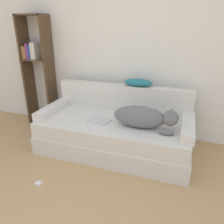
{
  "coord_description": "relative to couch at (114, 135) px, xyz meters",
  "views": [
    {
      "loc": [
        0.84,
        -0.84,
        1.59
      ],
      "look_at": [
        0.03,
        1.53,
        0.59
      ],
      "focal_mm": 35.0,
      "sensor_mm": 36.0,
      "label": 1
    }
  ],
  "objects": [
    {
      "name": "dog",
      "position": [
        0.4,
        -0.1,
        0.36
      ],
      "size": [
        0.77,
        0.27,
        0.28
      ],
      "color": "slate",
      "rests_on": "couch"
    },
    {
      "name": "throw_pillow",
      "position": [
        0.21,
        0.42,
        0.64
      ],
      "size": [
        0.39,
        0.2,
        0.1
      ],
      "color": "teal",
      "rests_on": "couch_backrest"
    },
    {
      "name": "wall_back",
      "position": [
        -0.03,
        0.66,
        1.14
      ],
      "size": [
        7.68,
        0.06,
        2.7
      ],
      "color": "white",
      "rests_on": "ground_plane"
    },
    {
      "name": "couch_arm_left",
      "position": [
        -0.9,
        -0.01,
        0.27
      ],
      "size": [
        0.15,
        0.75,
        0.1
      ],
      "color": "silver",
      "rests_on": "couch"
    },
    {
      "name": "couch_backrest",
      "position": [
        -0.0,
        0.4,
        0.41
      ],
      "size": [
        1.92,
        0.15,
        0.37
      ],
      "color": "silver",
      "rests_on": "couch"
    },
    {
      "name": "power_adapter",
      "position": [
        -0.54,
        -0.94,
        -0.2
      ],
      "size": [
        0.06,
        0.06,
        0.03
      ],
      "color": "white",
      "rests_on": "ground_plane"
    },
    {
      "name": "laptop",
      "position": [
        -0.18,
        -0.08,
        0.23
      ],
      "size": [
        0.33,
        0.27,
        0.02
      ],
      "rotation": [
        0.0,
        0.0,
        -0.28
      ],
      "color": "silver",
      "rests_on": "couch"
    },
    {
      "name": "couch_arm_right",
      "position": [
        0.9,
        -0.01,
        0.27
      ],
      "size": [
        0.15,
        0.75,
        0.1
      ],
      "color": "silver",
      "rests_on": "couch"
    },
    {
      "name": "bookshelf",
      "position": [
        -1.46,
        0.47,
        0.78
      ],
      "size": [
        0.46,
        0.26,
        1.74
      ],
      "color": "#4C3823",
      "rests_on": "ground_plane"
    },
    {
      "name": "couch",
      "position": [
        0.0,
        0.0,
        0.0
      ],
      "size": [
        1.96,
        0.94,
        0.44
      ],
      "color": "silver",
      "rests_on": "ground_plane"
    }
  ]
}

